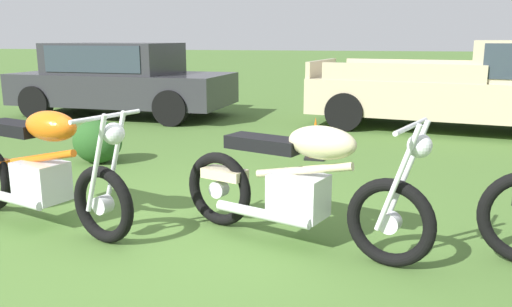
{
  "coord_description": "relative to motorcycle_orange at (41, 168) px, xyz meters",
  "views": [
    {
      "loc": [
        1.6,
        -3.55,
        1.53
      ],
      "look_at": [
        0.58,
        0.8,
        0.52
      ],
      "focal_mm": 36.05,
      "sensor_mm": 36.0,
      "label": 1
    }
  ],
  "objects": [
    {
      "name": "shrub_low",
      "position": [
        -0.71,
        2.08,
        -0.22
      ],
      "size": [
        0.62,
        0.5,
        0.54
      ],
      "color": "#234E1E",
      "rests_on": "ground"
    },
    {
      "name": "pickup_truck_beige",
      "position": [
        4.34,
        5.59,
        0.26
      ],
      "size": [
        5.29,
        2.67,
        1.49
      ],
      "rotation": [
        0.0,
        0.0,
        -0.17
      ],
      "color": "#BCAD8C",
      "rests_on": "ground"
    },
    {
      "name": "motorcycle_orange",
      "position": [
        0.0,
        0.0,
        0.0
      ],
      "size": [
        1.99,
        0.93,
        1.02
      ],
      "rotation": [
        0.0,
        0.0,
        -0.32
      ],
      "color": "black",
      "rests_on": "ground"
    },
    {
      "name": "ground_plane",
      "position": [
        1.04,
        0.0,
        -0.49
      ],
      "size": [
        120.0,
        120.0,
        0.0
      ],
      "primitive_type": "plane",
      "color": "#476B2D"
    },
    {
      "name": "traffic_cone",
      "position": [
        1.9,
        2.91,
        -0.24
      ],
      "size": [
        0.25,
        0.25,
        0.54
      ],
      "color": "#EA590F",
      "rests_on": "ground"
    },
    {
      "name": "motorcycle_cream",
      "position": [
        2.12,
        0.09,
        -0.01
      ],
      "size": [
        1.98,
        0.98,
        1.02
      ],
      "rotation": [
        0.0,
        0.0,
        -0.35
      ],
      "color": "black",
      "rests_on": "ground"
    },
    {
      "name": "car_charcoal",
      "position": [
        -2.32,
        5.78,
        0.31
      ],
      "size": [
        4.28,
        2.05,
        1.43
      ],
      "rotation": [
        0.0,
        0.0,
        -0.04
      ],
      "color": "#2D2D33",
      "rests_on": "ground"
    }
  ]
}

